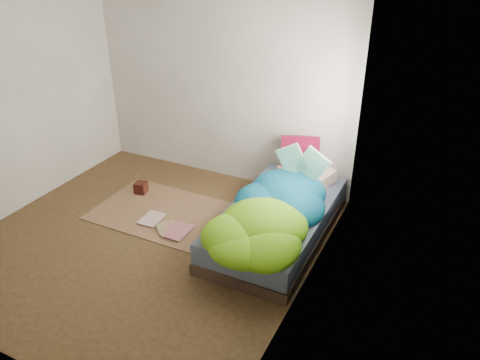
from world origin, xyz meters
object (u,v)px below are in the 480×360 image
object	(u,v)px
wooden_box	(141,188)
pillow_magenta	(300,155)
open_book	(303,154)
floor_book_a	(144,217)
floor_book_b	(168,228)
bed	(277,222)

from	to	relation	value
wooden_box	pillow_magenta	bearing A→B (deg)	24.41
open_book	floor_book_a	bearing A→B (deg)	-152.27
floor_book_a	floor_book_b	bearing A→B (deg)	-14.07
pillow_magenta	wooden_box	xyz separation A→B (m)	(-1.80, -0.82, -0.48)
open_book	wooden_box	world-z (taller)	open_book
wooden_box	floor_book_a	bearing A→B (deg)	-50.83
bed	wooden_box	world-z (taller)	bed
pillow_magenta	wooden_box	bearing A→B (deg)	-177.44
wooden_box	floor_book_b	size ratio (longest dim) A/B	0.42
bed	open_book	world-z (taller)	open_book
open_book	wooden_box	xyz separation A→B (m)	(-2.00, -0.30, -0.75)
pillow_magenta	wooden_box	distance (m)	2.03
pillow_magenta	floor_book_a	bearing A→B (deg)	-159.36
wooden_box	floor_book_a	distance (m)	0.62
floor_book_a	floor_book_b	xyz separation A→B (m)	(0.39, -0.08, 0.00)
wooden_box	floor_book_a	size ratio (longest dim) A/B	0.46
pillow_magenta	bed	bearing A→B (deg)	-105.87
bed	floor_book_a	xyz separation A→B (m)	(-1.50, -0.38, -0.14)
pillow_magenta	floor_book_a	xyz separation A→B (m)	(-1.41, -1.29, -0.54)
pillow_magenta	open_book	world-z (taller)	open_book
open_book	wooden_box	bearing A→B (deg)	-169.46
bed	floor_book_a	distance (m)	1.56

